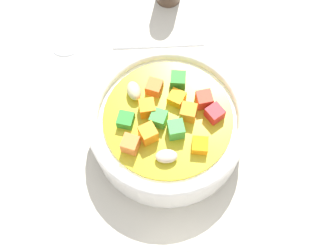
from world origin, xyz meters
TOP-DOWN VIEW (x-y plane):
  - ground_plane at (0.00, 0.00)cm, footprint 140.00×140.00cm
  - soup_bowl_main at (-0.00, 0.01)cm, footprint 17.76×17.76cm
  - spoon at (14.40, 0.94)cm, footprint 8.80×19.26cm

SIDE VIEW (x-z plane):
  - ground_plane at x=0.00cm, z-range -2.00..0.00cm
  - spoon at x=14.40cm, z-range 0.00..0.80cm
  - soup_bowl_main at x=0.00cm, z-range -0.38..6.64cm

